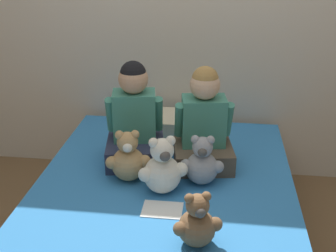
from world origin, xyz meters
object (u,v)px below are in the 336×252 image
(teddy_bear_held_by_right_child, at_px, (202,163))
(teddy_bear_at_foot_of_bed, at_px, (197,223))
(teddy_bear_between_children, at_px, (162,169))
(child_on_right, at_px, (204,125))
(teddy_bear_held_by_left_child, at_px, (128,159))
(sign_card, at_px, (162,210))
(child_on_left, at_px, (135,121))
(pillow_at_headboard, at_px, (177,123))
(bed, at_px, (162,225))

(teddy_bear_held_by_right_child, height_order, teddy_bear_at_foot_of_bed, teddy_bear_held_by_right_child)
(teddy_bear_between_children, xyz_separation_m, teddy_bear_at_foot_of_bed, (0.22, -0.42, -0.02))
(teddy_bear_held_by_right_child, distance_m, teddy_bear_between_children, 0.24)
(child_on_right, distance_m, teddy_bear_held_by_left_child, 0.50)
(teddy_bear_held_by_left_child, xyz_separation_m, sign_card, (0.23, -0.28, -0.13))
(child_on_right, relative_size, teddy_bear_held_by_left_child, 2.00)
(teddy_bear_held_by_right_child, relative_size, sign_card, 1.42)
(child_on_left, xyz_separation_m, teddy_bear_at_foot_of_bed, (0.43, -0.75, -0.15))
(child_on_right, relative_size, teddy_bear_held_by_right_child, 2.09)
(child_on_right, height_order, pillow_at_headboard, child_on_right)
(teddy_bear_held_by_left_child, bearing_deg, teddy_bear_held_by_right_child, -9.84)
(sign_card, bearing_deg, teddy_bear_at_foot_of_bed, -50.98)
(child_on_right, relative_size, sign_card, 2.96)
(pillow_at_headboard, bearing_deg, teddy_bear_held_by_left_child, -106.59)
(bed, xyz_separation_m, child_on_left, (-0.22, 0.34, 0.49))
(child_on_left, bearing_deg, pillow_at_headboard, 55.93)
(bed, height_order, teddy_bear_between_children, teddy_bear_between_children)
(teddy_bear_between_children, relative_size, sign_card, 1.58)
(teddy_bear_held_by_left_child, distance_m, teddy_bear_at_foot_of_bed, 0.67)
(bed, distance_m, teddy_bear_held_by_left_child, 0.43)
(teddy_bear_held_by_left_child, xyz_separation_m, teddy_bear_between_children, (0.21, -0.10, 0.01))
(pillow_at_headboard, height_order, sign_card, pillow_at_headboard)
(child_on_right, height_order, teddy_bear_held_by_right_child, child_on_right)
(child_on_left, distance_m, teddy_bear_between_children, 0.42)
(bed, bearing_deg, teddy_bear_between_children, 81.66)
(teddy_bear_held_by_left_child, xyz_separation_m, teddy_bear_held_by_right_child, (0.42, 0.01, -0.01))
(child_on_left, relative_size, teddy_bear_held_by_right_child, 2.14)
(bed, bearing_deg, teddy_bear_held_by_right_child, 29.73)
(teddy_bear_held_by_left_child, height_order, teddy_bear_at_foot_of_bed, teddy_bear_held_by_left_child)
(bed, height_order, child_on_left, child_on_left)
(bed, height_order, teddy_bear_at_foot_of_bed, teddy_bear_at_foot_of_bed)
(teddy_bear_held_by_left_child, height_order, pillow_at_headboard, teddy_bear_held_by_left_child)
(sign_card, bearing_deg, child_on_left, 114.93)
(child_on_left, bearing_deg, child_on_right, -9.49)
(child_on_left, bearing_deg, bed, -67.32)
(teddy_bear_held_by_right_child, bearing_deg, bed, -152.35)
(child_on_right, bearing_deg, teddy_bear_held_by_right_child, -97.76)
(child_on_right, distance_m, teddy_bear_held_by_right_child, 0.26)
(teddy_bear_held_by_left_child, relative_size, teddy_bear_at_foot_of_bed, 1.13)
(teddy_bear_held_by_left_child, bearing_deg, teddy_bear_between_children, -36.96)
(child_on_right, height_order, teddy_bear_held_by_left_child, child_on_right)
(teddy_bear_at_foot_of_bed, bearing_deg, teddy_bear_between_children, 98.50)
(teddy_bear_held_by_right_child, distance_m, sign_card, 0.37)
(teddy_bear_held_by_right_child, xyz_separation_m, teddy_bear_at_foot_of_bed, (0.00, -0.53, -0.01))
(teddy_bear_held_by_left_child, relative_size, pillow_at_headboard, 0.59)
(teddy_bear_held_by_left_child, bearing_deg, pillow_at_headboard, 61.76)
(teddy_bear_between_children, relative_size, pillow_at_headboard, 0.63)
(child_on_right, bearing_deg, child_on_left, 170.93)
(bed, xyz_separation_m, teddy_bear_between_children, (0.00, 0.01, 0.37))
(teddy_bear_held_by_right_child, relative_size, teddy_bear_at_foot_of_bed, 1.08)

